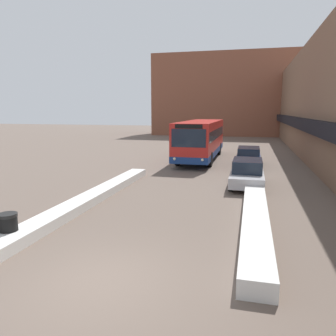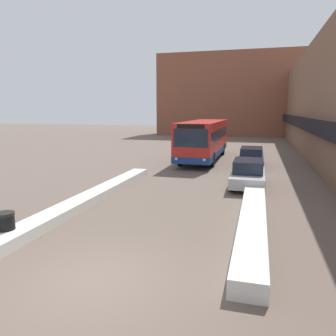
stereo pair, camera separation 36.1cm
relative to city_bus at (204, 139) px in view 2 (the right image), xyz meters
name	(u,v)px [view 2 (the right image)]	position (x,y,z in m)	size (l,w,h in m)	color
ground_plane	(97,280)	(0.75, -20.51, -1.77)	(160.00, 160.00, 0.00)	#66564C
building_backdrop_far	(238,95)	(0.75, 29.64, 4.85)	(26.00, 8.00, 13.23)	brown
snow_bank_left	(84,201)	(-2.85, -14.86, -1.57)	(0.90, 14.40, 0.39)	silver
snow_bank_right	(253,219)	(4.35, -15.49, -1.52)	(0.90, 10.15, 0.50)	silver
city_bus	(204,139)	(0.00, 0.00, 0.00)	(2.72, 11.41, 3.23)	red
parked_car_front	(248,173)	(3.95, -9.19, -1.04)	(1.79, 4.30, 1.47)	#B7B7BC
parked_car_back	(251,157)	(3.95, -2.30, -1.07)	(1.80, 4.81, 1.38)	navy
trash_bin	(6,227)	(-3.16, -19.09, -1.29)	(0.59, 0.59, 0.95)	black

